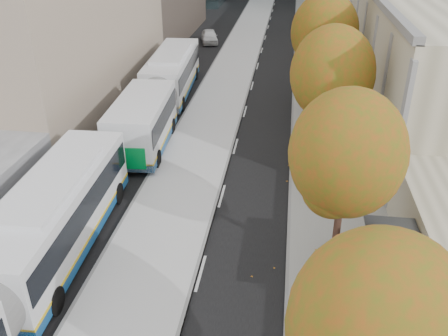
% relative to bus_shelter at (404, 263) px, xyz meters
% --- Properties ---
extents(bus_platform, '(4.25, 150.00, 0.15)m').
position_rel_bus_shelter_xyz_m(bus_platform, '(-9.56, 24.04, -2.11)').
color(bus_platform, '#BDBDBD').
rests_on(bus_platform, ground).
extents(sidewalk, '(4.75, 150.00, 0.08)m').
position_rel_bus_shelter_xyz_m(sidewalk, '(-1.56, 24.04, -2.15)').
color(sidewalk, gray).
rests_on(sidewalk, ground).
extents(bus_shelter, '(1.90, 4.40, 2.53)m').
position_rel_bus_shelter_xyz_m(bus_shelter, '(0.00, 0.00, 0.00)').
color(bus_shelter, '#383A3F').
rests_on(bus_shelter, sidewalk).
extents(tree_b, '(4.00, 4.00, 6.97)m').
position_rel_bus_shelter_xyz_m(tree_b, '(-2.09, -5.96, 2.85)').
color(tree_b, black).
rests_on(tree_b, sidewalk).
extents(tree_c, '(4.20, 4.20, 7.28)m').
position_rel_bus_shelter_xyz_m(tree_c, '(-2.09, 2.04, 3.06)').
color(tree_c, black).
rests_on(tree_c, sidewalk).
extents(tree_d, '(4.40, 4.40, 7.60)m').
position_rel_bus_shelter_xyz_m(tree_d, '(-2.09, 11.04, 3.28)').
color(tree_d, black).
rests_on(tree_d, sidewalk).
extents(tree_e, '(4.60, 4.60, 7.92)m').
position_rel_bus_shelter_xyz_m(tree_e, '(-2.09, 20.04, 3.50)').
color(tree_e, black).
rests_on(tree_e, sidewalk).
extents(bus_near, '(3.52, 19.34, 3.21)m').
position_rel_bus_shelter_xyz_m(bus_near, '(-13.38, -2.47, -0.44)').
color(bus_near, silver).
rests_on(bus_near, ground).
extents(bus_far, '(3.95, 19.51, 3.23)m').
position_rel_bus_shelter_xyz_m(bus_far, '(-13.21, 17.84, -0.42)').
color(bus_far, silver).
rests_on(bus_far, ground).
extents(distant_car, '(2.65, 4.54, 1.45)m').
position_rel_bus_shelter_xyz_m(distant_car, '(-13.42, 39.60, -1.46)').
color(distant_car, silver).
rests_on(distant_car, ground).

